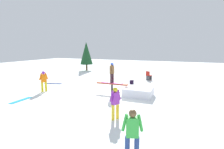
# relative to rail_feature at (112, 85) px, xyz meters

# --- Properties ---
(ground_plane) EXTENTS (60.00, 60.00, 0.00)m
(ground_plane) POSITION_rel_rail_feature_xyz_m (0.00, 0.00, -0.60)
(ground_plane) COLOR white
(rail_feature) EXTENTS (2.24, 0.31, 0.71)m
(rail_feature) POSITION_rel_rail_feature_xyz_m (0.00, 0.00, 0.00)
(rail_feature) COLOR black
(rail_feature) RESTS_ON ground
(snow_kicker_ramp) EXTENTS (1.82, 1.53, 0.54)m
(snow_kicker_ramp) POSITION_rel_rail_feature_xyz_m (-1.85, -0.03, -0.33)
(snow_kicker_ramp) COLOR white
(snow_kicker_ramp) RESTS_ON ground
(main_rider_on_rail) EXTENTS (1.53, 0.71, 1.42)m
(main_rider_on_rail) POSITION_rel_rail_feature_xyz_m (0.00, 0.00, 0.81)
(main_rider_on_rail) COLOR #C1308F
(main_rider_on_rail) RESTS_ON rail_feature
(bystander_orange) EXTENTS (0.34, 0.64, 1.48)m
(bystander_orange) POSITION_rel_rail_feature_xyz_m (4.66, 1.46, 0.23)
(bystander_orange) COLOR gold
(bystander_orange) RESTS_ON ground
(bystander_purple) EXTENTS (0.36, 0.57, 1.45)m
(bystander_purple) POSITION_rel_rail_feature_xyz_m (-1.85, 4.01, 0.21)
(bystander_purple) COLOR yellow
(bystander_purple) RESTS_ON ground
(bystander_green) EXTENTS (0.60, 0.31, 1.50)m
(bystander_green) POSITION_rel_rail_feature_xyz_m (-3.34, 6.48, 0.24)
(bystander_green) COLOR navy
(bystander_green) RESTS_ON ground
(loose_snowboard_coral) EXTENTS (0.33, 1.35, 0.02)m
(loose_snowboard_coral) POSITION_rel_rail_feature_xyz_m (2.08, -5.09, -0.59)
(loose_snowboard_coral) COLOR #E35C55
(loose_snowboard_coral) RESTS_ON ground
(loose_snowboard_cyan) EXTENTS (0.32, 1.43, 0.02)m
(loose_snowboard_cyan) POSITION_rel_rail_feature_xyz_m (4.37, 3.66, -0.59)
(loose_snowboard_cyan) COLOR #1DAFD5
(loose_snowboard_cyan) RESTS_ON ground
(loose_snowboard_navy) EXTENTS (1.51, 0.72, 0.02)m
(loose_snowboard_navy) POSITION_rel_rail_feature_xyz_m (5.97, -0.90, -0.59)
(loose_snowboard_navy) COLOR navy
(loose_snowboard_navy) RESTS_ON ground
(folding_chair) EXTENTS (0.60, 0.60, 0.88)m
(folding_chair) POSITION_rel_rail_feature_xyz_m (-1.37, -5.86, -0.19)
(folding_chair) COLOR #3F3F44
(folding_chair) RESTS_ON ground
(backpack_on_snow) EXTENTS (0.29, 0.35, 0.34)m
(backpack_on_snow) POSITION_rel_rail_feature_xyz_m (-0.37, -3.48, -0.43)
(backpack_on_snow) COLOR black
(backpack_on_snow) RESTS_ON ground
(pine_tree_near) EXTENTS (1.70, 1.70, 3.86)m
(pine_tree_near) POSITION_rel_rail_feature_xyz_m (7.89, -9.74, 1.74)
(pine_tree_near) COLOR #4C331E
(pine_tree_near) RESTS_ON ground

